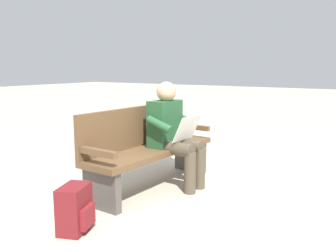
# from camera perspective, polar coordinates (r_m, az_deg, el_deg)

# --- Properties ---
(ground_plane) EXTENTS (40.00, 40.00, 0.00)m
(ground_plane) POSITION_cam_1_polar(r_m,az_deg,el_deg) (4.17, -2.36, -9.49)
(ground_plane) COLOR #B7AD99
(bench_near) EXTENTS (1.82, 0.56, 0.90)m
(bench_near) POSITION_cam_1_polar(r_m,az_deg,el_deg) (4.09, -3.19, -3.21)
(bench_near) COLOR brown
(bench_near) RESTS_ON ground
(person_seated) EXTENTS (0.58, 0.59, 1.18)m
(person_seated) POSITION_cam_1_polar(r_m,az_deg,el_deg) (4.05, 0.80, -0.88)
(person_seated) COLOR #23512D
(person_seated) RESTS_ON ground
(backpack) EXTENTS (0.35, 0.31, 0.39)m
(backpack) POSITION_cam_1_polar(r_m,az_deg,el_deg) (3.15, -14.35, -12.51)
(backpack) COLOR maroon
(backpack) RESTS_ON ground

